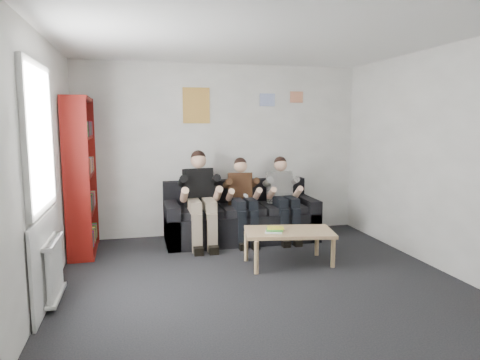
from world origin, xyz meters
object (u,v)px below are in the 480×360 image
Objects in this scene: coffee_table at (289,234)px; person_left at (201,199)px; bookshelf at (81,176)px; person_middle at (243,200)px; sofa at (240,219)px; person_right at (284,198)px.

person_left is at bearing 131.12° from coffee_table.
person_left is at bearing -2.66° from bookshelf.
person_left is at bearing -170.32° from person_middle.
sofa is 0.38m from person_middle.
person_middle is (-0.32, 1.11, 0.26)m from coffee_table.
coffee_table is (0.32, -1.31, 0.07)m from sofa.
person_left is (-0.96, 1.10, 0.30)m from coffee_table.
bookshelf is at bearing 174.60° from person_right.
bookshelf is at bearing 171.98° from person_left.
coffee_table is at bearing -76.06° from sofa.
sofa is 1.35m from coffee_table.
coffee_table is 1.49m from person_left.
coffee_table is at bearing -25.25° from bookshelf.
person_right is (0.31, 1.11, 0.26)m from coffee_table.
bookshelf is at bearing -175.53° from sofa.
bookshelf is at bearing -171.52° from person_middle.
person_left is at bearing 175.37° from person_right.
person_right is at bearing -17.45° from sofa.
bookshelf is 1.54× the size of person_left.
bookshelf reaches higher than person_right.
person_middle is at bearing 106.33° from coffee_table.
bookshelf is at bearing 156.35° from coffee_table.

